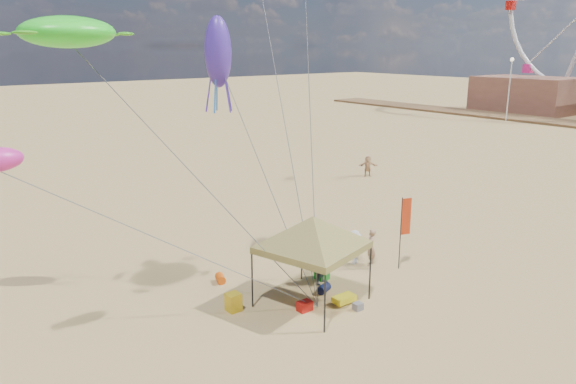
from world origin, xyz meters
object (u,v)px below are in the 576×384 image
Objects in this scene: person_near_a at (371,247)px; chair_green at (322,271)px; beach_cart at (344,299)px; person_far_c at (368,166)px; person_near_c at (354,247)px; feather_flag at (404,221)px; chair_yellow at (233,302)px; person_near_b at (324,265)px; canopy_tent at (313,220)px; cooler_red at (305,306)px; cooler_blue at (318,264)px; lamp_north at (510,79)px.

chair_green is at bearing -40.50° from person_near_a.
chair_green is 2.44m from beach_cart.
person_near_c is at bearing -102.44° from person_far_c.
chair_yellow is at bearing 171.82° from feather_flag.
canopy_tent is at bearing -161.17° from person_near_b.
person_near_b reaches higher than cooler_red.
feather_flag is 2.08× the size of person_near_c.
canopy_tent is 11.82× the size of cooler_red.
cooler_blue reaches higher than beach_cart.
cooler_blue is 1.26m from chair_green.
person_near_b is at bearing -3.21° from chair_yellow.
cooler_red is 0.31× the size of person_near_a.
feather_flag is at bearing 4.47° from cooler_red.
person_far_c reaches higher than beach_cart.
person_near_a reaches higher than person_near_c.
cooler_red is at bearing -38.03° from chair_yellow.
person_near_c is at bearing -21.51° from cooler_blue.
person_near_c is (4.12, 1.86, -2.60)m from canopy_tent.
cooler_blue is at bearing -156.94° from lamp_north.
canopy_tent is 7.09× the size of beach_cart.
beach_cart is at bearing -115.16° from cooler_blue.
person_near_a reaches higher than chair_green.
person_near_c is at bearing -155.70° from lamp_north.
canopy_tent is 1.92× the size of feather_flag.
feather_flag reaches higher than beach_cart.
cooler_blue is 1.84m from person_near_c.
cooler_blue is (-2.96, 2.35, -2.02)m from feather_flag.
chair_green is (1.81, 1.46, -3.05)m from canopy_tent.
cooler_red is 0.33× the size of person_near_b.
person_near_c is (6.88, 0.54, 0.45)m from chair_yellow.
person_near_b is (-3.00, -0.18, -0.03)m from person_near_a.
chair_green reaches higher than beach_cart.
person_near_a is (5.24, 1.60, 0.67)m from cooler_red.
chair_yellow is 0.44× the size of person_far_c.
person_far_c is (14.86, 11.30, 0.61)m from cooler_blue.
person_far_c is (12.77, 12.54, -0.06)m from person_near_a.
lamp_north is at bearing 26.47° from feather_flag.
person_near_a is at bearing -30.55° from cooler_blue.
cooler_red is 0.77× the size of chair_green.
canopy_tent is at bearing -135.15° from cooler_blue.
cooler_blue is 2.52m from person_near_a.
canopy_tent is at bearing -155.71° from lamp_north.
person_far_c is (11.90, 13.66, -1.41)m from feather_flag.
cooler_blue is at bearing 12.54° from chair_yellow.
lamp_north is (53.57, 23.54, 5.17)m from chair_green.
feather_flag is 55.86m from lamp_north.
person_near_a reaches higher than cooler_red.
person_near_c is (-0.47, 0.60, -0.06)m from person_near_a.
canopy_tent reaches higher than person_near_b.
feather_flag reaches higher than chair_yellow.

